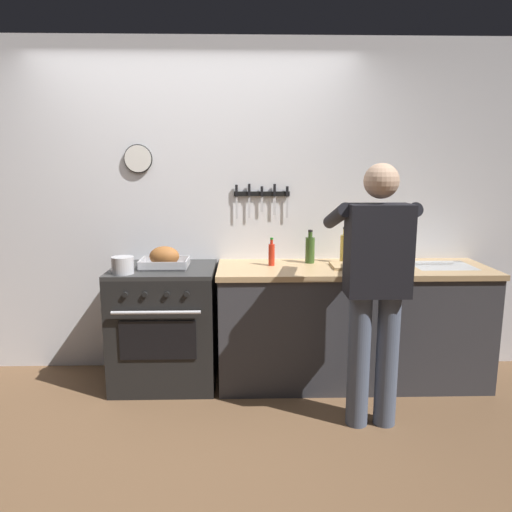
# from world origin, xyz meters

# --- Properties ---
(ground_plane) EXTENTS (8.00, 8.00, 0.00)m
(ground_plane) POSITION_xyz_m (0.00, 0.00, 0.00)
(ground_plane) COLOR brown
(wall_back) EXTENTS (6.00, 0.13, 2.60)m
(wall_back) POSITION_xyz_m (-0.00, 1.35, 1.30)
(wall_back) COLOR silver
(wall_back) RESTS_ON ground
(counter_block) EXTENTS (2.03, 0.65, 0.90)m
(counter_block) POSITION_xyz_m (1.21, 0.99, 0.46)
(counter_block) COLOR #38383D
(counter_block) RESTS_ON ground
(stove) EXTENTS (0.76, 0.67, 0.90)m
(stove) POSITION_xyz_m (-0.22, 0.99, 0.45)
(stove) COLOR black
(stove) RESTS_ON ground
(person_cook) EXTENTS (0.51, 0.63, 1.66)m
(person_cook) POSITION_xyz_m (1.19, 0.35, 0.95)
(person_cook) COLOR #4C566B
(person_cook) RESTS_ON ground
(roasting_pan) EXTENTS (0.35, 0.26, 0.16)m
(roasting_pan) POSITION_xyz_m (-0.21, 0.98, 0.97)
(roasting_pan) COLOR #B7B7BC
(roasting_pan) RESTS_ON stove
(saucepan) EXTENTS (0.15, 0.15, 0.12)m
(saucepan) POSITION_xyz_m (-0.47, 0.79, 0.96)
(saucepan) COLOR #B7B7BC
(saucepan) RESTS_ON stove
(cutting_board) EXTENTS (0.36, 0.24, 0.02)m
(cutting_board) POSITION_xyz_m (1.21, 0.97, 0.91)
(cutting_board) COLOR tan
(cutting_board) RESTS_ON counter_block
(bottle_hot_sauce) EXTENTS (0.05, 0.05, 0.21)m
(bottle_hot_sauce) POSITION_xyz_m (0.59, 1.04, 0.99)
(bottle_hot_sauce) COLOR red
(bottle_hot_sauce) RESTS_ON counter_block
(bottle_cooking_oil) EXTENTS (0.07, 0.07, 0.28)m
(bottle_cooking_oil) POSITION_xyz_m (1.16, 1.13, 1.02)
(bottle_cooking_oil) COLOR gold
(bottle_cooking_oil) RESTS_ON counter_block
(bottle_olive_oil) EXTENTS (0.07, 0.07, 0.26)m
(bottle_olive_oil) POSITION_xyz_m (0.89, 1.13, 1.01)
(bottle_olive_oil) COLOR #385623
(bottle_olive_oil) RESTS_ON counter_block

